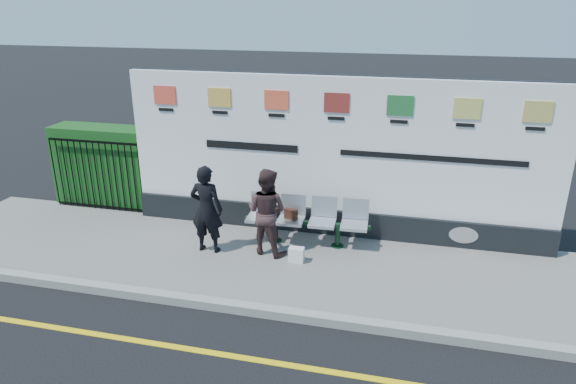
# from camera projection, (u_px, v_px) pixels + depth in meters

# --- Properties ---
(ground) EXTENTS (80.00, 80.00, 0.00)m
(ground) POSITION_uv_depth(u_px,v_px,m) (249.00, 359.00, 6.68)
(ground) COLOR black
(pavement) EXTENTS (14.00, 3.00, 0.12)m
(pavement) POSITION_uv_depth(u_px,v_px,m) (292.00, 264.00, 8.93)
(pavement) COLOR slate
(pavement) RESTS_ON ground
(kerb) EXTENTS (14.00, 0.18, 0.14)m
(kerb) POSITION_uv_depth(u_px,v_px,m) (269.00, 312.00, 7.56)
(kerb) COLOR gray
(kerb) RESTS_ON ground
(yellow_line) EXTENTS (14.00, 0.10, 0.01)m
(yellow_line) POSITION_uv_depth(u_px,v_px,m) (249.00, 359.00, 6.67)
(yellow_line) COLOR yellow
(yellow_line) RESTS_ON ground
(billboard) EXTENTS (8.00, 0.30, 3.00)m
(billboard) POSITION_uv_depth(u_px,v_px,m) (335.00, 169.00, 9.56)
(billboard) COLOR black
(billboard) RESTS_ON pavement
(hedge) EXTENTS (2.35, 0.70, 1.70)m
(hedge) POSITION_uv_depth(u_px,v_px,m) (108.00, 165.00, 11.24)
(hedge) COLOR #174B18
(hedge) RESTS_ON pavement
(railing) EXTENTS (2.05, 0.06, 1.54)m
(railing) POSITION_uv_depth(u_px,v_px,m) (97.00, 175.00, 10.86)
(railing) COLOR black
(railing) RESTS_ON pavement
(bench) EXTENTS (2.24, 0.67, 0.48)m
(bench) POSITION_uv_depth(u_px,v_px,m) (306.00, 232.00, 9.47)
(bench) COLOR #B3B7BC
(bench) RESTS_ON pavement
(woman_left) EXTENTS (0.59, 0.39, 1.61)m
(woman_left) POSITION_uv_depth(u_px,v_px,m) (207.00, 209.00, 9.02)
(woman_left) COLOR black
(woman_left) RESTS_ON pavement
(woman_right) EXTENTS (0.89, 0.77, 1.57)m
(woman_right) POSITION_uv_depth(u_px,v_px,m) (267.00, 212.00, 8.96)
(woman_right) COLOR #3C2726
(woman_right) RESTS_ON pavement
(handbag_brown) EXTENTS (0.26, 0.18, 0.19)m
(handbag_brown) POSITION_uv_depth(u_px,v_px,m) (291.00, 214.00, 9.40)
(handbag_brown) COLOR black
(handbag_brown) RESTS_ON bench
(carrier_bag_white) EXTENTS (0.26, 0.16, 0.26)m
(carrier_bag_white) POSITION_uv_depth(u_px,v_px,m) (296.00, 255.00, 8.85)
(carrier_bag_white) COLOR white
(carrier_bag_white) RESTS_ON pavement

